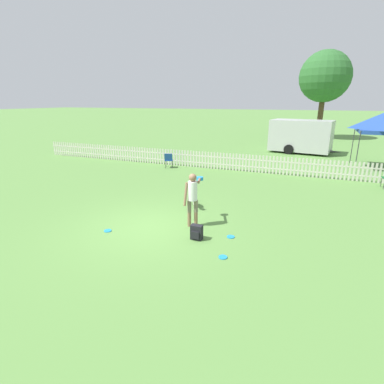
# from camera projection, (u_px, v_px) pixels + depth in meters

# --- Properties ---
(ground_plane) EXTENTS (240.00, 240.00, 0.00)m
(ground_plane) POSITION_uv_depth(u_px,v_px,m) (149.00, 227.00, 9.09)
(ground_plane) COLOR #5B8C42
(handler_person) EXTENTS (0.42, 1.08, 1.65)m
(handler_person) POSITION_uv_depth(u_px,v_px,m) (193.00, 193.00, 8.91)
(handler_person) COLOR #8C664C
(handler_person) RESTS_ON ground_plane
(leaping_dog) EXTENTS (0.53, 0.98, 0.73)m
(leaping_dog) POSITION_uv_depth(u_px,v_px,m) (192.00, 195.00, 10.65)
(leaping_dog) COLOR black
(leaping_dog) RESTS_ON ground_plane
(frisbee_near_handler) EXTENTS (0.21, 0.21, 0.02)m
(frisbee_near_handler) POSITION_uv_depth(u_px,v_px,m) (231.00, 237.00, 8.42)
(frisbee_near_handler) COLOR #1E8CD8
(frisbee_near_handler) RESTS_ON ground_plane
(frisbee_near_dog) EXTENTS (0.21, 0.21, 0.02)m
(frisbee_near_dog) POSITION_uv_depth(u_px,v_px,m) (108.00, 231.00, 8.81)
(frisbee_near_dog) COLOR #1E8CD8
(frisbee_near_dog) RESTS_ON ground_plane
(frisbee_midfield) EXTENTS (0.21, 0.21, 0.02)m
(frisbee_midfield) POSITION_uv_depth(u_px,v_px,m) (223.00, 257.00, 7.33)
(frisbee_midfield) COLOR #1E8CD8
(frisbee_midfield) RESTS_ON ground_plane
(backpack_on_grass) EXTENTS (0.32, 0.23, 0.42)m
(backpack_on_grass) POSITION_uv_depth(u_px,v_px,m) (197.00, 232.00, 8.24)
(backpack_on_grass) COLOR black
(backpack_on_grass) RESTS_ON ground_plane
(picket_fence) EXTENTS (25.15, 0.04, 0.93)m
(picket_fence) POSITION_uv_depth(u_px,v_px,m) (227.00, 162.00, 16.43)
(picket_fence) COLOR beige
(picket_fence) RESTS_ON ground_plane
(folding_chair_center) EXTENTS (0.57, 0.58, 0.84)m
(folding_chair_center) POSITION_uv_depth(u_px,v_px,m) (169.00, 159.00, 16.87)
(folding_chair_center) COLOR #333338
(folding_chair_center) RESTS_ON ground_plane
(equipment_trailer) EXTENTS (5.08, 2.76, 2.34)m
(equipment_trailer) POSITION_uv_depth(u_px,v_px,m) (301.00, 136.00, 21.63)
(equipment_trailer) COLOR #B7B7B7
(equipment_trailer) RESTS_ON ground_plane
(tree_left_grove) EXTENTS (4.77, 4.77, 8.23)m
(tree_left_grove) POSITION_uv_depth(u_px,v_px,m) (325.00, 77.00, 28.46)
(tree_left_grove) COLOR #4C3823
(tree_left_grove) RESTS_ON ground_plane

